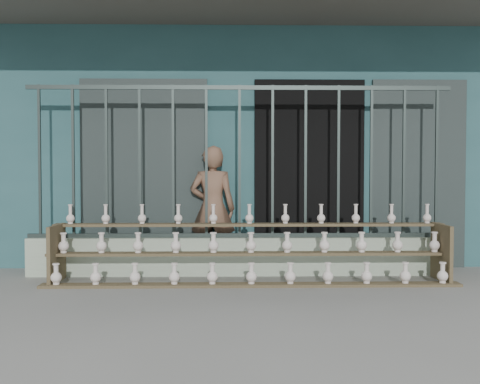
{
  "coord_description": "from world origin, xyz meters",
  "views": [
    {
      "loc": [
        -0.12,
        -5.02,
        1.21
      ],
      "look_at": [
        0.0,
        1.0,
        1.0
      ],
      "focal_mm": 40.0,
      "sensor_mm": 36.0,
      "label": 1
    }
  ],
  "objects": [
    {
      "name": "ground",
      "position": [
        0.0,
        0.0,
        0.0
      ],
      "size": [
        60.0,
        60.0,
        0.0
      ],
      "primitive_type": "plane",
      "color": "slate"
    },
    {
      "name": "workshop_building",
      "position": [
        0.0,
        4.23,
        1.62
      ],
      "size": [
        7.4,
        6.6,
        3.21
      ],
      "color": "#285155",
      "rests_on": "ground"
    },
    {
      "name": "parapet_wall",
      "position": [
        0.0,
        1.3,
        0.23
      ],
      "size": [
        5.0,
        0.2,
        0.45
      ],
      "primitive_type": "cube",
      "color": "#A8BAA0",
      "rests_on": "ground"
    },
    {
      "name": "security_fence",
      "position": [
        -0.0,
        1.3,
        1.35
      ],
      "size": [
        5.0,
        0.04,
        1.8
      ],
      "color": "#283330",
      "rests_on": "parapet_wall"
    },
    {
      "name": "shelf_rack",
      "position": [
        0.11,
        0.89,
        0.36
      ],
      "size": [
        4.5,
        0.68,
        0.85
      ],
      "color": "brown",
      "rests_on": "ground"
    },
    {
      "name": "elderly_woman",
      "position": [
        -0.33,
        1.59,
        0.78
      ],
      "size": [
        0.61,
        0.44,
        1.55
      ],
      "primitive_type": "imported",
      "rotation": [
        0.0,
        0.0,
        3.02
      ],
      "color": "brown",
      "rests_on": "ground"
    }
  ]
}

